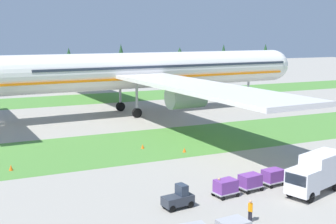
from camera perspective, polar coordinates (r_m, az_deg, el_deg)
name	(u,v)px	position (r m, az deg, el deg)	size (l,w,h in m)	color
grass_strip_near	(139,145)	(59.02, -3.76, -4.18)	(320.00, 16.45, 0.01)	#4C8438
grass_strip_far	(66,100)	(101.52, -12.87, 1.50)	(320.00, 16.45, 0.01)	#4C8438
airliner	(139,70)	(81.46, -3.76, 5.32)	(68.99, 84.61, 22.07)	silver
baggage_tug	(179,198)	(37.89, 1.35, -10.98)	(2.74, 1.61, 1.97)	#2D333D
cargo_dolly_lead	(226,187)	(40.66, 7.37, -9.43)	(2.37, 1.76, 1.55)	#A3A3A8
cargo_dolly_second	(250,181)	(42.47, 10.44, -8.66)	(2.37, 1.76, 1.55)	#A3A3A8
cargo_dolly_third	(273,176)	(44.39, 13.25, -7.95)	(2.37, 1.76, 1.55)	#A3A3A8
catering_truck	(317,172)	(43.13, 18.49, -7.29)	(7.32, 4.27, 3.58)	silver
ground_crew_marshaller	(250,210)	(35.81, 10.46, -12.19)	(0.36, 0.56, 1.74)	black
ground_crew_loader	(219,186)	(40.53, 6.52, -9.43)	(0.42, 0.43, 1.74)	black
taxiway_marker_1	(143,146)	(56.96, -3.25, -4.40)	(0.44, 0.44, 0.58)	orange
taxiway_marker_2	(184,150)	(55.19, 2.11, -4.86)	(0.44, 0.44, 0.57)	orange
taxiway_marker_3	(11,168)	(50.73, -19.43, -6.71)	(0.44, 0.44, 0.65)	orange
distant_tree_line	(9,61)	(138.70, -19.59, 6.15)	(169.23, 10.71, 11.96)	#4C3823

